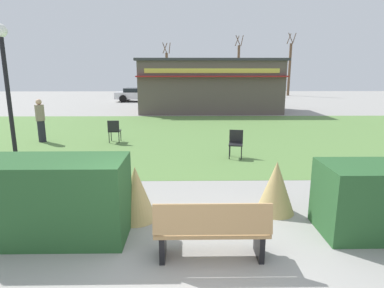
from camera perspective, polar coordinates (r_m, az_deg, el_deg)
name	(u,v)px	position (r m, az deg, el deg)	size (l,w,h in m)	color
ground_plane	(185,281)	(4.77, -1.27, -22.87)	(80.00, 80.00, 0.00)	#999691
lawn_patch	(186,135)	(14.20, -1.02, 1.58)	(36.00, 12.00, 0.01)	#5B8442
park_bench	(212,230)	(4.96, 3.48, -14.86)	(1.70, 0.52, 0.95)	tan
hedge_left	(56,199)	(5.94, -22.83, -8.91)	(2.36, 1.10, 1.37)	#28562B
hedge_right	(374,199)	(6.47, 29.33, -8.49)	(1.80, 1.10, 1.23)	#28562B
ornamental_grass_behind_left	(136,193)	(6.27, -9.87, -8.52)	(0.76, 0.76, 1.04)	tan
ornamental_grass_behind_right	(276,187)	(6.68, 14.53, -7.35)	(0.76, 0.76, 1.05)	tan
ornamental_grass_behind_center	(106,188)	(6.84, -14.80, -7.54)	(0.59, 0.59, 0.90)	tan
lamppost_mid	(6,79)	(10.56, -29.83, 9.82)	(0.36, 0.36, 4.01)	black
food_kiosk	(209,85)	(22.53, 3.09, 10.26)	(9.49, 4.95, 3.50)	#594C47
cafe_chair_west	(236,141)	(10.59, 7.73, 0.45)	(0.51, 0.51, 0.89)	black
cafe_chair_east	(114,129)	(12.99, -13.52, 2.51)	(0.44, 0.44, 0.89)	black
person_strolling	(41,120)	(14.05, -25.07, 3.79)	(0.34, 0.34, 1.69)	#23232D
parked_car_west_slot	(139,94)	(29.93, -9.24, 8.62)	(4.31, 2.27, 1.20)	silver
tree_left_bg	(167,73)	(36.19, -4.44, 12.32)	(0.91, 0.96, 5.63)	brown
tree_right_bg	(238,69)	(37.29, 8.13, 12.88)	(0.91, 0.96, 6.46)	brown
tree_center_bg	(290,68)	(37.95, 16.76, 12.61)	(0.91, 0.96, 6.64)	brown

